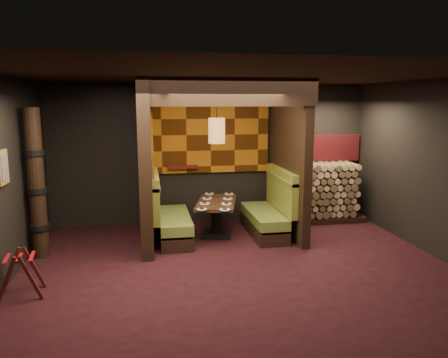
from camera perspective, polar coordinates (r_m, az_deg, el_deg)
floor at (r=6.71m, az=2.00°, el=-11.75°), size 6.50×5.50×0.02m
ceiling at (r=6.24m, az=2.17°, el=13.52°), size 6.50×5.50×0.02m
wall_back at (r=9.01m, az=-1.64°, el=3.33°), size 6.50×0.02×2.85m
wall_front at (r=3.74m, az=11.13°, el=-6.64°), size 6.50×0.02×2.85m
wall_right at (r=7.69m, az=26.55°, el=1.09°), size 0.02×5.50×2.85m
partition_left at (r=7.81m, az=-10.26°, el=2.12°), size 0.20×2.20×2.85m
partition_right at (r=8.29m, az=8.40°, el=2.63°), size 0.15×2.10×2.85m
header_beam at (r=6.91m, az=0.69°, el=11.28°), size 2.85×0.18×0.44m
tapa_back_panel at (r=8.92m, az=-1.77°, el=5.81°), size 2.40×0.06×1.55m
tapa_side_panel at (r=7.94m, az=-9.49°, el=5.36°), size 0.04×1.85×1.45m
lacquer_shelf at (r=8.86m, az=-5.37°, el=1.58°), size 0.60×0.12×0.07m
booth_bench_left at (r=8.02m, az=-7.25°, el=-5.06°), size 0.68×1.60×1.14m
booth_bench_right at (r=8.33m, az=5.91°, el=-4.47°), size 0.68×1.60×1.14m
dining_table at (r=8.15m, az=-0.99°, el=-4.51°), size 0.96×1.38×0.66m
place_settings at (r=8.09m, az=-0.99°, el=-2.85°), size 0.88×1.53×0.03m
pendant_lamp at (r=7.86m, az=-0.96°, el=6.34°), size 0.30×0.30×1.11m
framed_picture at (r=6.53m, az=-26.91°, el=1.36°), size 0.05×0.36×0.46m
luggage_rack at (r=6.32m, az=-25.04°, el=-10.97°), size 0.63×0.48×0.64m
totem_column at (r=7.51m, az=-23.29°, el=-0.71°), size 0.31×0.31×2.40m
firewood_stack at (r=9.37m, az=12.73°, el=-1.70°), size 1.73×0.70×1.22m
mosaic_header at (r=9.53m, az=12.18°, el=3.96°), size 1.83×0.10×0.56m
bay_front_post at (r=8.56m, az=8.42°, el=2.87°), size 0.08×0.08×2.85m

